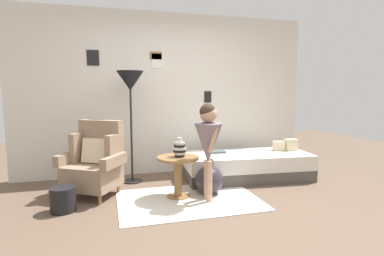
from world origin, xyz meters
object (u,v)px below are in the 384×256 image
(vase_striped, at_px, (180,149))
(side_table, at_px, (178,169))
(armchair, at_px, (95,162))
(book_on_daybed, at_px, (218,152))
(magazine_basket, at_px, (63,199))
(demijohn_near, at_px, (209,179))
(daybed, at_px, (247,166))
(person_child, at_px, (208,139))
(floor_lamp, at_px, (130,86))

(vase_striped, bearing_deg, side_table, -169.36)
(armchair, xyz_separation_m, book_on_daybed, (1.81, 0.30, -0.02))
(side_table, xyz_separation_m, magazine_basket, (-1.36, -0.10, -0.23))
(side_table, height_order, demijohn_near, side_table)
(armchair, relative_size, daybed, 0.50)
(person_child, bearing_deg, book_on_daybed, 62.88)
(vase_striped, bearing_deg, person_child, -37.35)
(daybed, relative_size, book_on_daybed, 8.90)
(side_table, distance_m, magazine_basket, 1.38)
(person_child, xyz_separation_m, book_on_daybed, (0.47, 0.92, -0.36))
(magazine_basket, bearing_deg, floor_lamp, 48.09)
(side_table, distance_m, person_child, 0.57)
(armchair, distance_m, book_on_daybed, 1.83)
(vase_striped, relative_size, person_child, 0.20)
(armchair, height_order, demijohn_near, armchair)
(armchair, xyz_separation_m, side_table, (1.01, -0.39, -0.06))
(person_child, bearing_deg, armchair, 155.26)
(armchair, bearing_deg, book_on_daybed, 9.39)
(vase_striped, bearing_deg, floor_lamp, 122.29)
(floor_lamp, bearing_deg, side_table, -58.98)
(floor_lamp, relative_size, book_on_daybed, 7.46)
(armchair, height_order, magazine_basket, armchair)
(floor_lamp, distance_m, magazine_basket, 1.81)
(vase_striped, bearing_deg, demijohn_near, 2.35)
(book_on_daybed, xyz_separation_m, magazine_basket, (-2.15, -0.79, -0.28))
(vase_striped, xyz_separation_m, magazine_basket, (-1.38, -0.11, -0.49))
(vase_striped, bearing_deg, magazine_basket, -175.60)
(side_table, relative_size, demijohn_near, 1.14)
(armchair, relative_size, demijohn_near, 2.10)
(book_on_daybed, bearing_deg, vase_striped, -138.40)
(daybed, height_order, magazine_basket, daybed)
(daybed, relative_size, side_table, 3.70)
(floor_lamp, xyz_separation_m, magazine_basket, (-0.85, -0.95, -1.29))
(magazine_basket, bearing_deg, side_table, 4.29)
(armchair, height_order, side_table, armchair)
(armchair, distance_m, magazine_basket, 0.67)
(armchair, xyz_separation_m, daybed, (2.23, 0.14, -0.24))
(side_table, distance_m, floor_lamp, 1.44)
(book_on_daybed, xyz_separation_m, demijohn_near, (-0.37, -0.67, -0.22))
(person_child, relative_size, demijohn_near, 2.61)
(floor_lamp, distance_m, person_child, 1.50)
(floor_lamp, distance_m, demijohn_near, 1.75)
(armchair, bearing_deg, vase_striped, -20.43)
(demijohn_near, bearing_deg, daybed, 32.64)
(daybed, xyz_separation_m, person_child, (-0.89, -0.75, 0.58))
(armchair, height_order, book_on_daybed, armchair)
(book_on_daybed, bearing_deg, magazine_basket, -159.81)
(person_child, bearing_deg, vase_striped, 142.65)
(side_table, distance_m, vase_striped, 0.25)
(side_table, height_order, magazine_basket, side_table)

